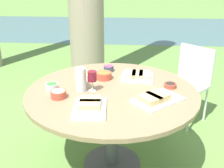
{
  "coord_description": "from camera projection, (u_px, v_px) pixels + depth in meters",
  "views": [
    {
      "loc": [
        0.16,
        -2.18,
        1.75
      ],
      "look_at": [
        0.0,
        0.0,
        0.82
      ],
      "focal_mm": 45.0,
      "sensor_mm": 36.0,
      "label": 1
    }
  ],
  "objects": [
    {
      "name": "ground_plane",
      "position": [
        112.0,
        163.0,
        2.69
      ],
      "size": [
        40.0,
        40.0,
        0.0
      ],
      "primitive_type": "plane",
      "color": "#668E42"
    },
    {
      "name": "bowl_fries",
      "position": [
        84.0,
        75.0,
        2.68
      ],
      "size": [
        0.16,
        0.16,
        0.04
      ],
      "color": "beige",
      "rests_on": "dining_table"
    },
    {
      "name": "bowl_olives",
      "position": [
        170.0,
        85.0,
        2.45
      ],
      "size": [
        0.11,
        0.11,
        0.04
      ],
      "color": "#B74733",
      "rests_on": "dining_table"
    },
    {
      "name": "platter_sandwich_side",
      "position": [
        156.0,
        99.0,
        2.19
      ],
      "size": [
        0.44,
        0.43,
        0.07
      ],
      "color": "white",
      "rests_on": "dining_table"
    },
    {
      "name": "bowl_dip_cream",
      "position": [
        58.0,
        94.0,
        2.25
      ],
      "size": [
        0.12,
        0.12,
        0.06
      ],
      "color": "#B74733",
      "rests_on": "dining_table"
    },
    {
      "name": "wine_glass",
      "position": [
        92.0,
        77.0,
        2.34
      ],
      "size": [
        0.08,
        0.08,
        0.18
      ],
      "color": "silver",
      "rests_on": "dining_table"
    },
    {
      "name": "bowl_roasted_veg",
      "position": [
        104.0,
        75.0,
        2.63
      ],
      "size": [
        0.15,
        0.15,
        0.06
      ],
      "color": "#B74733",
      "rests_on": "dining_table"
    },
    {
      "name": "bowl_salad",
      "position": [
        52.0,
        86.0,
        2.4
      ],
      "size": [
        0.1,
        0.1,
        0.06
      ],
      "color": "silver",
      "rests_on": "dining_table"
    },
    {
      "name": "platter_bread_main",
      "position": [
        90.0,
        106.0,
        2.08
      ],
      "size": [
        0.26,
        0.36,
        0.06
      ],
      "color": "white",
      "rests_on": "dining_table"
    },
    {
      "name": "platter_charcuterie",
      "position": [
        137.0,
        76.0,
        2.64
      ],
      "size": [
        0.31,
        0.28,
        0.06
      ],
      "color": "white",
      "rests_on": "dining_table"
    },
    {
      "name": "cup_water_near",
      "position": [
        82.0,
        80.0,
        2.48
      ],
      "size": [
        0.08,
        0.08,
        0.09
      ],
      "color": "silver",
      "rests_on": "dining_table"
    },
    {
      "name": "river_strip",
      "position": [
        127.0,
        28.0,
        8.43
      ],
      "size": [
        40.0,
        3.77,
        0.01
      ],
      "color": "#4C706B",
      "rests_on": "ground_plane"
    },
    {
      "name": "bowl_dip_red",
      "position": [
        109.0,
        68.0,
        2.83
      ],
      "size": [
        0.1,
        0.1,
        0.05
      ],
      "color": "#334256",
      "rests_on": "dining_table"
    },
    {
      "name": "dining_table",
      "position": [
        112.0,
        100.0,
        2.43
      ],
      "size": [
        1.47,
        1.47,
        0.76
      ],
      "color": "#4C4C51",
      "rests_on": "ground_plane"
    },
    {
      "name": "water_pitcher",
      "position": [
        81.0,
        79.0,
        2.35
      ],
      "size": [
        0.1,
        0.09,
        0.2
      ],
      "color": "silver",
      "rests_on": "dining_table"
    },
    {
      "name": "chair_near_right",
      "position": [
        189.0,
        78.0,
        3.29
      ],
      "size": [
        0.61,
        0.61,
        0.89
      ],
      "color": "silver",
      "rests_on": "ground_plane"
    }
  ]
}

